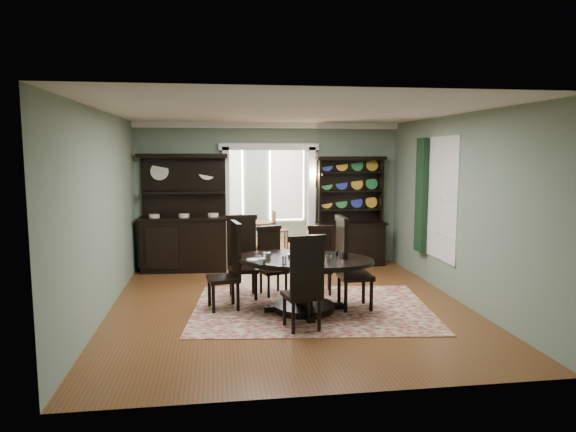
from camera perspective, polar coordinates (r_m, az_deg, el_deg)
name	(u,v)px	position (r m, az deg, el deg)	size (l,w,h in m)	color
room	(289,206)	(7.89, 0.10, 1.17)	(5.51, 6.01, 3.01)	brown
parlor	(259,186)	(13.34, -3.24, 3.35)	(3.51, 3.50, 3.01)	brown
doorway_trim	(269,189)	(10.81, -2.12, 3.01)	(2.08, 0.25, 2.57)	silver
right_window	(431,197)	(9.49, 15.64, 2.06)	(0.15, 1.47, 2.12)	white
wall_sconce	(315,176)	(10.79, 3.00, 4.44)	(0.27, 0.21, 0.21)	#B2822F
rug	(312,308)	(8.03, 2.64, -10.21)	(3.60, 2.55, 0.01)	maroon
dining_table	(304,274)	(7.76, 1.81, -6.48)	(2.46, 2.46, 0.82)	black
centerpiece	(297,253)	(7.75, 1.05, -4.08)	(1.47, 0.94, 0.24)	silver
chair_far_left	(242,254)	(8.56, -5.11, -4.23)	(0.53, 0.50, 1.36)	black
chair_far_mid	(271,258)	(8.71, -1.91, -4.74)	(0.53, 0.52, 1.15)	black
chair_far_right	(320,258)	(8.81, 3.58, -4.63)	(0.48, 0.46, 1.15)	black
chair_end_left	(230,264)	(7.90, -6.42, -5.27)	(0.55, 0.57, 1.34)	black
chair_end_right	(348,261)	(7.88, 6.65, -4.95)	(0.51, 0.55, 1.43)	black
chair_near	(305,281)	(6.87, 1.86, -7.23)	(0.57, 0.55, 1.32)	black
sideboard	(184,230)	(10.59, -11.43, -1.54)	(1.82, 0.72, 2.36)	black
welsh_dresser	(350,226)	(10.96, 6.92, -1.10)	(1.49, 0.58, 2.30)	black
parlor_table	(259,231)	(12.71, -3.24, -1.71)	(0.73, 0.73, 0.68)	#572B18
parlor_chair_left	(236,230)	(12.80, -5.79, -1.56)	(0.41, 0.41, 0.87)	#572B18
parlor_chair_right	(278,228)	(12.77, -1.11, -1.37)	(0.41, 0.40, 0.95)	#572B18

